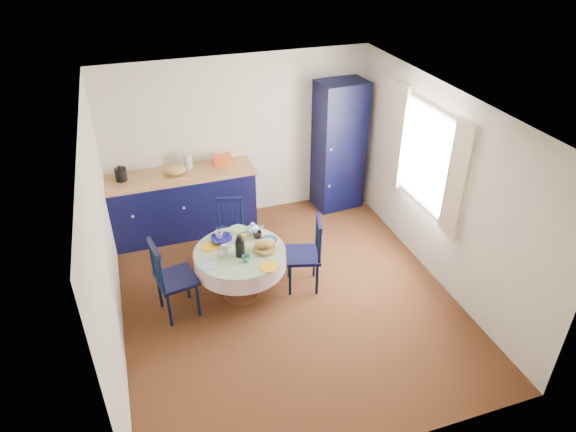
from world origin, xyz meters
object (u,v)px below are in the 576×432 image
Objects in this scene: kitchen_counter at (181,202)px; chair_left at (172,278)px; mug_a at (223,252)px; mug_b at (246,259)px; dining_table at (241,258)px; chair_far at (230,230)px; mug_d at (219,235)px; pantry_cabinet at (339,146)px; chair_right at (306,253)px; mug_c at (258,235)px; cobalt_bowl at (222,239)px.

kitchen_counter is 1.83m from chair_left.
mug_b is at bearing -42.09° from mug_a.
chair_far is at bearing 86.65° from dining_table.
chair_far is 8.30× the size of mug_d.
chair_far is (0.05, 0.83, -0.11)m from dining_table.
pantry_cabinet is 2.06× the size of chair_right.
mug_c is at bearing -17.58° from mug_d.
chair_right is 0.66m from mug_c.
kitchen_counter is 2.11× the size of chair_left.
chair_left reaches higher than mug_c.
chair_far reaches higher than mug_c.
mug_d is at bearing -152.99° from pantry_cabinet.
chair_right reaches higher than mug_c.
chair_right is (1.31, -1.79, 0.00)m from kitchen_counter.
mug_c is at bearing 26.24° from mug_a.
dining_table is 0.85m from chair_left.
chair_far is at bearing 68.35° from cobalt_bowl.
mug_d is (-1.01, 0.43, 0.22)m from chair_right.
mug_b is at bearing -76.41° from kitchen_counter.
mug_a is at bearing -170.61° from dining_table.
mug_d is at bearing -78.10° from kitchen_counter.
kitchen_counter is 1.41m from mug_d.
dining_table reaches higher than mug_b.
mug_d is (-2.21, -1.40, -0.31)m from pantry_cabinet.
cobalt_bowl is (-0.99, 0.35, 0.20)m from chair_right.
pantry_cabinet is 2.88m from mug_a.
pantry_cabinet is 18.21× the size of mug_c.
chair_right is at bearing -2.60° from mug_a.
pantry_cabinet is at bearing 40.89° from dining_table.
chair_right is (0.82, -0.08, -0.05)m from dining_table.
kitchen_counter reaches higher than dining_table.
kitchen_counter is 2.49× the size of chair_far.
chair_left is at bearing -175.68° from mug_a.
mug_b is at bearing -71.94° from mug_d.
mug_b is 0.52m from mug_c.
chair_far is (0.54, -0.88, -0.05)m from kitchen_counter.
chair_left is 0.81m from mug_d.
chair_right is at bearing -19.41° from cobalt_bowl.
pantry_cabinet is 2.33× the size of chair_far.
dining_table is 0.83m from chair_far.
kitchen_counter is 24.03× the size of mug_b.
pantry_cabinet is 1.81× the size of dining_table.
pantry_cabinet reaches higher than mug_a.
chair_left is 1.67m from chair_right.
mug_c is 0.48m from mug_d.
dining_table is at bearing -94.85° from chair_left.
pantry_cabinet reaches higher than chair_left.
chair_far is 3.42× the size of cobalt_bowl.
chair_left reaches higher than chair_right.
dining_table is 0.28m from mug_a.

